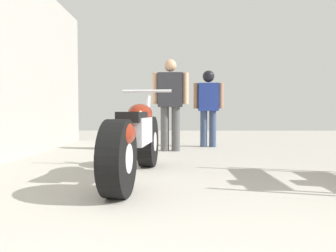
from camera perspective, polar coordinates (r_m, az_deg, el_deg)
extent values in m
plane|color=#A8A399|center=(4.31, 5.82, -7.44)|extent=(16.70, 16.70, 0.00)
cylinder|color=black|center=(4.25, -3.73, -2.89)|extent=(0.26, 0.70, 0.69)
cylinder|color=silver|center=(4.25, -3.73, -2.89)|extent=(0.23, 0.28, 0.26)
cylinder|color=black|center=(2.74, -9.22, -5.92)|extent=(0.26, 0.70, 0.69)
cylinder|color=silver|center=(2.74, -9.22, -5.92)|extent=(0.23, 0.28, 0.26)
cube|color=silver|center=(3.48, -5.89, -0.92)|extent=(0.32, 0.71, 0.30)
ellipsoid|color=maroon|center=(3.70, -5.15, 2.28)|extent=(0.33, 0.58, 0.24)
cube|color=black|center=(3.28, -6.60, 1.68)|extent=(0.28, 0.53, 0.11)
ellipsoid|color=maroon|center=(2.77, -8.97, -1.37)|extent=(0.32, 0.50, 0.26)
cylinder|color=silver|center=(4.19, -3.84, 1.44)|extent=(0.08, 0.27, 0.62)
cylinder|color=silver|center=(4.16, -3.95, 6.46)|extent=(0.67, 0.10, 0.04)
cylinder|color=silver|center=(3.23, -9.67, -6.49)|extent=(0.15, 0.60, 0.10)
cylinder|color=#4C4C4C|center=(5.95, 1.44, -0.56)|extent=(0.17, 0.17, 0.85)
cylinder|color=#4C4C4C|center=(5.95, -0.59, -0.55)|extent=(0.17, 0.17, 0.85)
cube|color=#2D2D33|center=(5.96, 0.43, 6.67)|extent=(0.48, 0.27, 0.65)
cylinder|color=tan|center=(5.95, 3.26, 6.93)|extent=(0.12, 0.12, 0.60)
cylinder|color=tan|center=(5.97, -2.40, 6.91)|extent=(0.12, 0.12, 0.60)
sphere|color=tan|center=(6.01, 0.43, 11.11)|extent=(0.23, 0.23, 0.23)
cylinder|color=#384766|center=(6.73, 8.26, -0.53)|extent=(0.16, 0.16, 0.78)
cylinder|color=#384766|center=(6.71, 6.61, -0.53)|extent=(0.16, 0.16, 0.78)
cube|color=navy|center=(6.72, 7.47, 5.32)|extent=(0.44, 0.25, 0.60)
cylinder|color=#9E7051|center=(6.74, 9.75, 5.51)|extent=(0.11, 0.11, 0.55)
cylinder|color=#9E7051|center=(6.71, 5.18, 5.55)|extent=(0.11, 0.11, 0.55)
sphere|color=black|center=(6.75, 7.49, 8.94)|extent=(0.21, 0.21, 0.21)
sphere|color=black|center=(6.75, 7.49, 9.07)|extent=(0.25, 0.25, 0.25)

